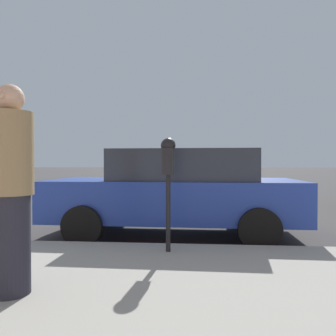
% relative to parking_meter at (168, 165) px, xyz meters
% --- Properties ---
extents(ground_plane, '(220.00, 220.00, 0.00)m').
position_rel_parking_meter_xyz_m(ground_plane, '(2.62, 0.21, -1.27)').
color(ground_plane, '#3D3A3A').
extents(parking_meter, '(0.21, 0.19, 1.45)m').
position_rel_parking_meter_xyz_m(parking_meter, '(0.00, 0.00, 0.00)').
color(parking_meter, black).
rests_on(parking_meter, sidewalk).
extents(car_blue, '(2.12, 4.37, 1.53)m').
position_rel_parking_meter_xyz_m(car_blue, '(1.70, -0.00, -0.47)').
color(car_blue, navy).
rests_on(car_blue, ground_plane).
extents(pedestrian, '(0.38, 0.38, 1.80)m').
position_rel_parking_meter_xyz_m(pedestrian, '(-1.48, 1.23, -0.20)').
color(pedestrian, '#23232D').
rests_on(pedestrian, sidewalk).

